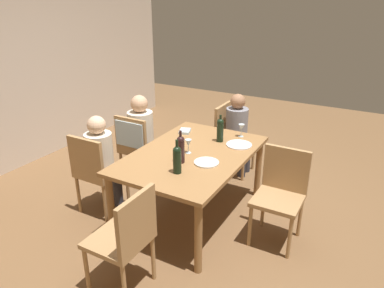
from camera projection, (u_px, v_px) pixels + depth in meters
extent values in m
plane|color=brown|center=(192.00, 214.00, 4.00)|extent=(10.00, 10.00, 0.00)
cube|color=beige|center=(8.00, 69.00, 4.71)|extent=(6.40, 0.12, 2.70)
cube|color=olive|center=(192.00, 155.00, 3.72)|extent=(1.63, 1.09, 0.04)
cylinder|color=olive|center=(198.00, 238.00, 3.05)|extent=(0.07, 0.07, 0.70)
cylinder|color=olive|center=(258.00, 169.00, 4.25)|extent=(0.07, 0.07, 0.70)
cylinder|color=olive|center=(111.00, 208.00, 3.48)|extent=(0.07, 0.07, 0.70)
cylinder|color=olive|center=(188.00, 153.00, 4.68)|extent=(0.07, 0.07, 0.70)
cylinder|color=#A87F51|center=(102.00, 180.00, 4.28)|extent=(0.04, 0.04, 0.44)
cylinder|color=#A87F51|center=(128.00, 188.00, 4.11)|extent=(0.04, 0.04, 0.44)
cylinder|color=#A87F51|center=(79.00, 194.00, 3.97)|extent=(0.04, 0.04, 0.44)
cylinder|color=#A87F51|center=(105.00, 203.00, 3.80)|extent=(0.04, 0.04, 0.44)
cube|color=#A87F51|center=(102.00, 172.00, 3.95)|extent=(0.44, 0.44, 0.04)
cube|color=#A87F51|center=(86.00, 159.00, 3.69)|extent=(0.04, 0.44, 0.44)
cylinder|color=#A87F51|center=(253.00, 154.00, 4.95)|extent=(0.04, 0.04, 0.44)
cylinder|color=#A87F51|center=(243.00, 165.00, 4.64)|extent=(0.04, 0.04, 0.44)
cylinder|color=#A87F51|center=(228.00, 149.00, 5.12)|extent=(0.04, 0.04, 0.44)
cylinder|color=#A87F51|center=(216.00, 159.00, 4.81)|extent=(0.04, 0.04, 0.44)
cube|color=#A87F51|center=(236.00, 140.00, 4.79)|extent=(0.44, 0.44, 0.04)
cube|color=#A87F51|center=(223.00, 121.00, 4.79)|extent=(0.44, 0.04, 0.44)
cylinder|color=#A87F51|center=(140.00, 157.00, 4.87)|extent=(0.04, 0.04, 0.44)
cylinder|color=#A87F51|center=(163.00, 163.00, 4.70)|extent=(0.04, 0.04, 0.44)
cylinder|color=#A87F51|center=(122.00, 168.00, 4.56)|extent=(0.04, 0.04, 0.44)
cylinder|color=#A87F51|center=(146.00, 175.00, 4.39)|extent=(0.04, 0.04, 0.44)
cube|color=#A87F51|center=(142.00, 148.00, 4.54)|extent=(0.44, 0.44, 0.04)
cube|color=#A87F51|center=(131.00, 136.00, 4.28)|extent=(0.04, 0.44, 0.44)
cube|color=#ADC6D6|center=(131.00, 134.00, 4.27)|extent=(0.07, 0.40, 0.31)
cylinder|color=#A87F51|center=(290.00, 238.00, 3.26)|extent=(0.04, 0.04, 0.44)
cylinder|color=#A87F51|center=(250.00, 226.00, 3.43)|extent=(0.04, 0.04, 0.44)
cylinder|color=#A87F51|center=(300.00, 217.00, 3.57)|extent=(0.04, 0.04, 0.44)
cylinder|color=#A87F51|center=(263.00, 207.00, 3.74)|extent=(0.04, 0.04, 0.44)
cube|color=#A87F51|center=(278.00, 200.00, 3.41)|extent=(0.44, 0.44, 0.04)
cube|color=#A87F51|center=(286.00, 169.00, 3.48)|extent=(0.04, 0.44, 0.44)
cylinder|color=#A87F51|center=(87.00, 270.00, 2.89)|extent=(0.04, 0.04, 0.44)
cylinder|color=#A87F51|center=(118.00, 244.00, 3.19)|extent=(0.04, 0.04, 0.44)
cylinder|color=#A87F51|center=(124.00, 288.00, 2.72)|extent=(0.04, 0.04, 0.44)
cylinder|color=#A87F51|center=(153.00, 258.00, 3.02)|extent=(0.04, 0.04, 0.44)
cube|color=#A87F51|center=(118.00, 240.00, 2.86)|extent=(0.44, 0.44, 0.04)
cube|color=#A87F51|center=(137.00, 222.00, 2.68)|extent=(0.44, 0.04, 0.44)
cylinder|color=#33333D|center=(106.00, 183.00, 4.18)|extent=(0.11, 0.11, 0.46)
cylinder|color=#33333D|center=(118.00, 187.00, 4.10)|extent=(0.11, 0.11, 0.46)
cylinder|color=beige|center=(100.00, 153.00, 3.86)|extent=(0.29, 0.29, 0.45)
sphere|color=beige|center=(96.00, 125.00, 3.74)|extent=(0.19, 0.19, 0.19)
cylinder|color=#33333D|center=(247.00, 156.00, 4.89)|extent=(0.10, 0.10, 0.46)
cylinder|color=#33333D|center=(242.00, 160.00, 4.75)|extent=(0.10, 0.10, 0.46)
cylinder|color=gray|center=(237.00, 125.00, 4.70)|extent=(0.29, 0.29, 0.44)
sphere|color=#996B4C|center=(238.00, 101.00, 4.58)|extent=(0.19, 0.19, 0.19)
cylinder|color=#33333D|center=(144.00, 159.00, 4.79)|extent=(0.11, 0.11, 0.46)
cylinder|color=#33333D|center=(155.00, 162.00, 4.70)|extent=(0.11, 0.11, 0.46)
cylinder|color=beige|center=(141.00, 131.00, 4.44)|extent=(0.31, 0.31, 0.48)
sphere|color=tan|center=(139.00, 104.00, 4.31)|extent=(0.21, 0.21, 0.21)
cylinder|color=black|center=(177.00, 162.00, 3.27)|extent=(0.08, 0.08, 0.21)
sphere|color=black|center=(177.00, 151.00, 3.22)|extent=(0.08, 0.08, 0.08)
cylinder|color=black|center=(177.00, 145.00, 3.20)|extent=(0.03, 0.03, 0.09)
cylinder|color=black|center=(181.00, 152.00, 3.47)|extent=(0.08, 0.08, 0.22)
sphere|color=black|center=(181.00, 140.00, 3.42)|extent=(0.08, 0.08, 0.08)
cylinder|color=black|center=(180.00, 135.00, 3.40)|extent=(0.03, 0.03, 0.09)
cylinder|color=black|center=(220.00, 132.00, 3.97)|extent=(0.07, 0.07, 0.21)
sphere|color=black|center=(220.00, 122.00, 3.92)|extent=(0.07, 0.07, 0.07)
cylinder|color=black|center=(221.00, 118.00, 3.90)|extent=(0.03, 0.03, 0.07)
cylinder|color=silver|center=(241.00, 136.00, 4.14)|extent=(0.06, 0.06, 0.00)
cylinder|color=silver|center=(241.00, 133.00, 4.12)|extent=(0.01, 0.01, 0.07)
cone|color=silver|center=(241.00, 127.00, 4.10)|extent=(0.07, 0.07, 0.07)
cylinder|color=silver|center=(188.00, 153.00, 3.71)|extent=(0.06, 0.06, 0.00)
cylinder|color=silver|center=(188.00, 150.00, 3.70)|extent=(0.01, 0.01, 0.07)
cone|color=silver|center=(188.00, 143.00, 3.67)|extent=(0.07, 0.07, 0.07)
cylinder|color=silver|center=(206.00, 162.00, 3.49)|extent=(0.24, 0.24, 0.01)
cylinder|color=white|center=(239.00, 145.00, 3.90)|extent=(0.28, 0.28, 0.01)
cube|color=#ADC6D6|center=(185.00, 131.00, 4.26)|extent=(0.19, 0.16, 0.03)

